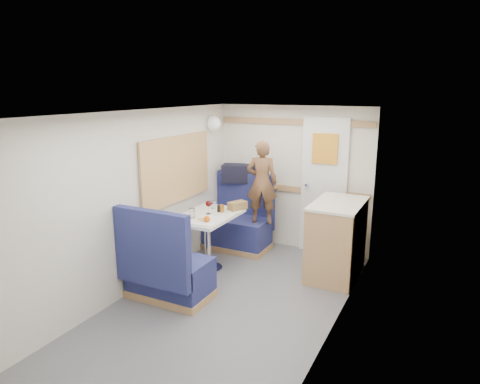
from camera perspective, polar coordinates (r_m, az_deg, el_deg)
The scene contains 26 objects.
floor at distance 4.43m, azimuth -3.63°, elevation -16.46°, with size 4.50×4.50×0.00m, color #515156.
ceiling at distance 3.84m, azimuth -4.08°, elevation 10.34°, with size 4.50×4.50×0.00m, color silver.
wall_back at distance 6.01m, azimuth 7.08°, elevation 1.83°, with size 2.20×0.02×2.00m, color silver.
wall_left at distance 4.66m, azimuth -15.61°, elevation -2.05°, with size 0.02×4.50×2.00m, color silver.
wall_right at distance 3.62m, azimuth 11.47°, elevation -6.33°, with size 0.02×4.50×2.00m, color silver.
oak_trim_low at distance 6.02m, azimuth 6.98°, elevation 0.40°, with size 2.15×0.02×0.08m, color #B0864F.
oak_trim_high at distance 5.88m, azimuth 7.24°, elevation 9.26°, with size 2.15×0.02×0.08m, color #B0864F.
side_window at distance 5.35m, azimuth -8.46°, elevation 3.06°, with size 0.04×1.30×0.72m, color #BAC0A3.
rear_door at distance 5.85m, azimuth 11.11°, elevation 1.08°, with size 0.62×0.12×1.86m.
dinette_table at distance 5.29m, azimuth -4.37°, elevation -4.61°, with size 0.62×0.92×0.72m.
bench_far at distance 6.09m, azimuth -0.13°, elevation -4.72°, with size 0.90×0.59×1.05m.
bench_near at distance 4.72m, azimuth -9.80°, elevation -10.58°, with size 0.90×0.59×1.05m.
ledge at distance 6.16m, azimuth 0.94°, elevation 1.08°, with size 0.90×0.14×0.04m, color #B0864F.
dome_light at distance 5.97m, azimuth -3.59°, elevation 9.11°, with size 0.20×0.20×0.20m, color white.
galley_counter at distance 5.28m, azimuth 12.74°, elevation -6.10°, with size 0.57×0.92×0.92m.
person at distance 5.67m, azimuth 2.93°, elevation 1.31°, with size 0.41×0.27×1.12m, color brown.
duffel_bag at distance 6.17m, azimuth 0.14°, elevation 2.50°, with size 0.53×0.25×0.25m, color black.
tray at distance 4.96m, azimuth -4.42°, elevation -3.86°, with size 0.29×0.38×0.02m, color white.
orange_fruit at distance 4.89m, azimuth -4.43°, elevation -3.59°, with size 0.07×0.07×0.07m, color orange.
cheese_block at distance 4.95m, azimuth -5.06°, elevation -3.62°, with size 0.09×0.06×0.03m, color #E4CA83.
wine_glass at distance 5.24m, azimuth -4.22°, elevation -1.63°, with size 0.08×0.08×0.17m.
tumbler_left at distance 5.11m, azimuth -6.44°, elevation -2.82°, with size 0.07×0.07×0.12m, color white.
tumbler_mid at distance 5.49m, azimuth -3.56°, elevation -1.66°, with size 0.06×0.06×0.10m, color white.
beer_glass at distance 5.32m, azimuth -2.43°, elevation -2.21°, with size 0.06×0.06×0.09m, color brown.
pepper_grinder at distance 5.32m, azimuth -2.89°, elevation -2.23°, with size 0.03×0.03×0.09m, color black.
bread_loaf at distance 5.44m, azimuth -0.34°, elevation -1.81°, with size 0.13×0.24×0.10m, color #8D5C3B.
Camera 1 is at (1.95, -3.30, 2.22)m, focal length 32.00 mm.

